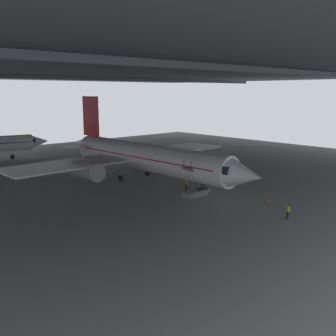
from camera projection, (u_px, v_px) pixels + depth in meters
ground_plane at (169, 188)px, 54.76m from camera, size 110.00×110.00×0.00m
hangar_structure at (110, 69)px, 61.44m from camera, size 121.00×99.00×17.43m
airplane_main at (144, 157)px, 58.20m from camera, size 38.80×40.30×12.47m
boarding_stairs at (196, 190)px, 50.44m from camera, size 4.44×1.62×4.87m
crew_worker_near_nose at (288, 210)px, 41.29m from camera, size 0.39×0.46×1.58m
crew_worker_by_stairs at (186, 183)px, 53.25m from camera, size 0.23×0.55×1.64m
traffic_cone_orange at (270, 201)px, 46.90m from camera, size 0.36×0.36×0.60m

